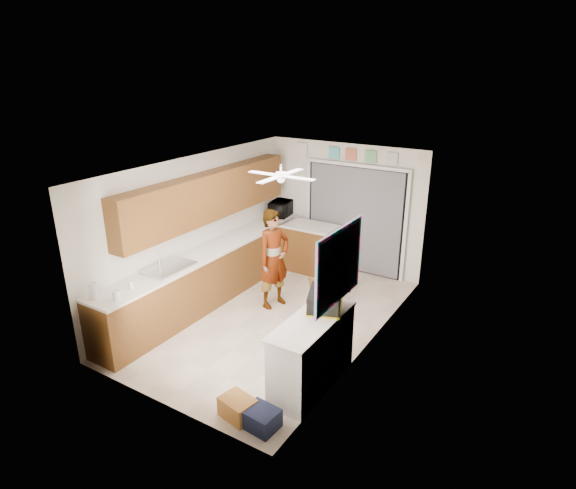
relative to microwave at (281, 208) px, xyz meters
The scene contains 39 objects.
floor 2.82m from the microwave, 59.78° to the right, with size 5.00×5.00×0.00m, color #B8A694.
ceiling 2.95m from the microwave, 59.78° to the right, with size 5.00×5.00×0.00m, color white.
wall_back 1.34m from the microwave, 11.12° to the left, with size 3.20×3.20×0.00m, color white.
wall_front 4.92m from the microwave, 74.60° to the right, with size 3.20×3.20×0.00m, color white.
wall_left 2.27m from the microwave, 97.44° to the right, with size 5.00×5.00×0.00m, color white.
wall_right 3.68m from the microwave, 37.66° to the right, with size 5.00×5.00×0.00m, color white.
left_base_cabinets 2.33m from the microwave, 89.82° to the right, with size 0.60×4.80×0.90m, color brown.
left_countertop 2.25m from the microwave, 89.57° to the right, with size 0.62×4.80×0.04m, color white.
upper_cabinets 2.17m from the microwave, 93.73° to the right, with size 0.32×4.00×0.80m, color brown.
sink_basin 3.25m from the microwave, 89.70° to the right, with size 0.50×0.76×0.06m, color silver.
faucet 3.25m from the microwave, 93.06° to the right, with size 0.03×0.03×0.22m, color silver.
peninsula_base 1.06m from the microwave, 16.77° to the right, with size 1.00×0.60×0.90m, color brown.
peninsula_top 0.86m from the microwave, 16.77° to the right, with size 1.04×0.64×0.04m, color white.
back_opening_recess 1.57m from the microwave, ahead, with size 2.00×0.06×2.10m, color black.
curtain_panel 1.57m from the microwave, ahead, with size 1.90×0.03×2.05m, color gray.
door_trim_left 0.57m from the microwave, 20.13° to the left, with size 0.06×0.04×2.10m, color white.
door_trim_right 2.58m from the microwave, ahead, with size 0.06×0.04×2.10m, color white.
door_trim_head 1.88m from the microwave, ahead, with size 2.10×0.04×0.06m, color white.
header_frame_1 1.62m from the microwave, 12.11° to the left, with size 0.22×0.02×0.22m, color #4CBBCC.
header_frame_2 1.87m from the microwave, ahead, with size 0.22×0.02×0.22m, color #CC634C.
header_frame_3 2.18m from the microwave, ahead, with size 0.22×0.02×0.22m, color #63AD6B.
header_frame_4 2.53m from the microwave, ahead, with size 0.22×0.02×0.22m, color beige.
route66_sign 1.28m from the microwave, 32.43° to the left, with size 0.22×0.02×0.26m, color silver.
right_counter_base 4.40m from the microwave, 52.35° to the right, with size 0.50×1.40×0.90m, color white.
right_counter_top 4.35m from the microwave, 52.45° to the right, with size 0.54×1.44×0.04m, color white.
abstract_painting 4.38m from the microwave, 48.33° to the right, with size 0.03×1.15×0.95m, color #EE57CA.
ceiling_fan 2.72m from the microwave, 57.40° to the right, with size 1.14×1.14×0.24m, color white.
microwave is the anchor object (origin of this frame).
jar_a 4.36m from the microwave, 87.68° to the right, with size 0.10×0.10×0.14m, color silver.
jar_b 4.01m from the microwave, 89.17° to the right, with size 0.07×0.07×0.11m, color silver.
paper_towel_roll 4.49m from the microwave, 91.38° to the right, with size 0.11×0.11×0.24m, color white.
suitcase 4.05m from the microwave, 49.53° to the right, with size 0.40×0.54×0.23m, color black.
suitcase_rim 4.05m from the microwave, 49.53° to the right, with size 0.44×0.58×0.02m, color yellow.
suitcase_lid 3.84m from the microwave, 46.71° to the right, with size 0.42×0.03×0.50m, color black.
cardboard_box 5.06m from the microwave, 63.42° to the right, with size 0.40×0.30×0.25m, color #A27233.
navy_crate 5.22m from the microwave, 60.08° to the right, with size 0.38×0.32×0.23m, color #151B34.
cabinet_door_panel 2.53m from the microwave, 42.78° to the right, with size 0.36×0.03×0.54m, color brown.
man 2.16m from the microwave, 60.70° to the right, with size 0.62×0.41×1.70m, color white.
dog 2.22m from the microwave, 25.45° to the right, with size 0.21×0.50×0.39m, color black.
Camera 1 is at (3.83, -5.79, 3.91)m, focal length 30.00 mm.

